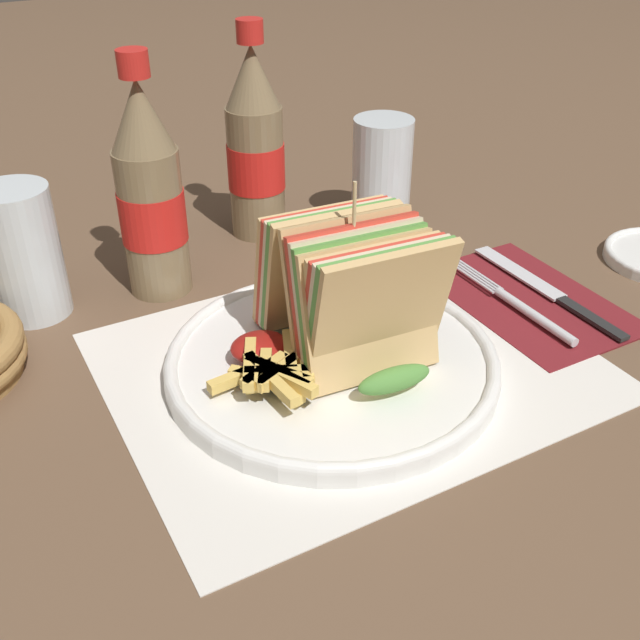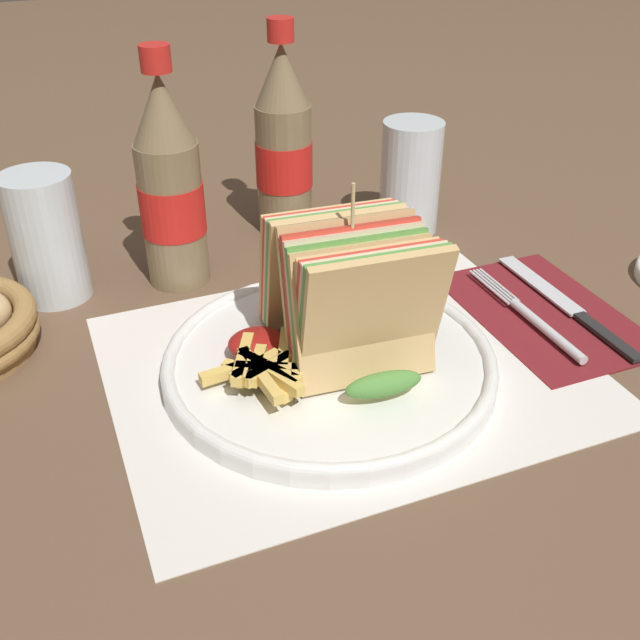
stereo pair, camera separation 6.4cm
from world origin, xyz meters
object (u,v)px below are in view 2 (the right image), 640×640
fork (535,320)px  glass_near (410,184)px  knife (567,305)px  glass_far (48,246)px  club_sandwich (352,294)px  coke_bottle_near (170,188)px  coke_bottle_far (284,146)px  plate_main (329,361)px

fork → glass_near: size_ratio=1.37×
knife → glass_far: (-0.46, 0.22, 0.05)m
club_sandwich → coke_bottle_near: bearing=115.6°
coke_bottle_near → glass_far: (-0.12, 0.01, -0.05)m
coke_bottle_far → glass_far: 0.28m
club_sandwich → fork: size_ratio=0.95×
coke_bottle_far → glass_near: coke_bottle_far is taller
glass_near → glass_far: (-0.40, -0.01, 0.00)m
fork → glass_near: glass_near is taller
fork → coke_bottle_far: bearing=116.5°
fork → coke_bottle_near: bearing=142.9°
coke_bottle_far → glass_near: (0.13, -0.05, -0.05)m
glass_far → glass_near: bearing=0.8°
plate_main → knife: (0.25, 0.00, -0.00)m
club_sandwich → glass_far: 0.32m
plate_main → fork: plate_main is taller
glass_near → knife: bearing=-75.5°
coke_bottle_far → glass_far: size_ratio=1.85×
coke_bottle_near → plate_main: bearing=-68.5°
club_sandwich → fork: 0.20m
fork → coke_bottle_far: coke_bottle_far is taller
knife → glass_near: glass_near is taller
plate_main → glass_far: (-0.20, 0.22, 0.04)m
coke_bottle_far → glass_far: coke_bottle_far is taller
plate_main → glass_near: size_ratio=2.23×
coke_bottle_near → glass_near: (0.28, 0.02, -0.05)m
club_sandwich → glass_near: (0.18, 0.23, -0.02)m
club_sandwich → coke_bottle_near: (-0.10, 0.21, 0.03)m
fork → coke_bottle_near: (-0.29, 0.22, 0.09)m
fork → coke_bottle_near: size_ratio=0.74×
coke_bottle_far → plate_main: bearing=-102.4°
fork → plate_main: bearing=177.3°
coke_bottle_far → glass_near: bearing=-21.5°
plate_main → glass_near: (0.20, 0.23, 0.04)m
club_sandwich → fork: bearing=-2.3°
coke_bottle_far → glass_far: bearing=-167.6°
club_sandwich → glass_far: club_sandwich is taller
fork → coke_bottle_far: (-0.14, 0.29, 0.09)m
glass_near → fork: bearing=-87.6°
plate_main → knife: bearing=1.0°
plate_main → club_sandwich: (0.02, -0.00, 0.06)m
coke_bottle_near → glass_near: bearing=4.0°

